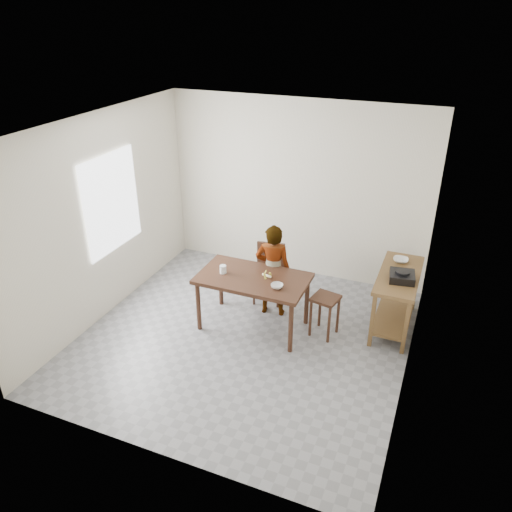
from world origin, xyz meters
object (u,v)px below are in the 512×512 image
at_px(child, 273,271).
at_px(stool, 324,316).
at_px(dining_table, 253,302).
at_px(dining_chair, 268,274).
at_px(prep_counter, 396,300).

distance_m(child, stool, 0.91).
relative_size(dining_table, dining_chair, 1.69).
xyz_separation_m(dining_chair, stool, (0.97, -0.51, -0.13)).
bearing_deg(prep_counter, stool, -147.34).
height_order(prep_counter, child, child).
distance_m(prep_counter, child, 1.65).
height_order(child, stool, child).
relative_size(dining_chair, stool, 1.48).
xyz_separation_m(child, dining_chair, (-0.17, 0.29, -0.24)).
bearing_deg(stool, prep_counter, 32.66).
bearing_deg(stool, child, 164.21).
distance_m(prep_counter, stool, 0.97).
bearing_deg(dining_table, child, 73.70).
relative_size(child, stool, 2.36).
relative_size(prep_counter, child, 0.91).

